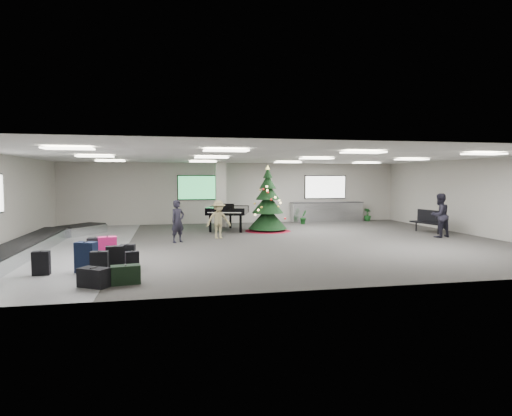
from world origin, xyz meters
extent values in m
plane|color=#3A3834|center=(0.00, 0.00, 0.00)|extent=(18.00, 18.00, 0.00)
cube|color=#A9A69B|center=(0.00, 7.00, 1.60)|extent=(18.00, 0.02, 3.20)
cube|color=#A9A69B|center=(0.00, -7.00, 1.60)|extent=(18.00, 0.02, 3.20)
cube|color=#A9A69B|center=(-9.00, 0.00, 1.60)|extent=(0.02, 14.00, 3.20)
cube|color=#A9A69B|center=(9.00, 0.00, 1.60)|extent=(0.02, 14.00, 3.20)
cube|color=silver|center=(0.00, 0.00, 3.20)|extent=(18.00, 14.00, 0.02)
cube|color=slate|center=(-7.00, 0.00, 0.00)|extent=(4.00, 14.00, 0.01)
cube|color=beige|center=(-1.00, 5.60, 1.60)|extent=(0.50, 0.50, 3.20)
cube|color=green|center=(-2.00, 6.95, 1.90)|extent=(2.20, 0.08, 1.30)
cube|color=white|center=(5.00, 6.95, 1.90)|extent=(2.40, 0.08, 1.30)
cube|color=white|center=(-6.00, -4.00, 3.14)|extent=(1.20, 0.60, 0.04)
cube|color=white|center=(-6.00, 0.00, 3.14)|extent=(1.20, 0.60, 0.04)
cube|color=white|center=(-6.00, 4.00, 3.14)|extent=(1.20, 0.60, 0.04)
cube|color=white|center=(-2.00, -4.00, 3.14)|extent=(1.20, 0.60, 0.04)
cube|color=white|center=(-2.00, 0.00, 3.14)|extent=(1.20, 0.60, 0.04)
cube|color=white|center=(-2.00, 4.00, 3.14)|extent=(1.20, 0.60, 0.04)
cube|color=white|center=(2.00, -4.00, 3.14)|extent=(1.20, 0.60, 0.04)
cube|color=white|center=(2.00, 0.00, 3.14)|extent=(1.20, 0.60, 0.04)
cube|color=white|center=(2.00, 4.00, 3.14)|extent=(1.20, 0.60, 0.04)
cube|color=white|center=(6.00, -4.00, 3.14)|extent=(1.20, 0.60, 0.04)
cube|color=white|center=(6.00, 0.00, 3.14)|extent=(1.20, 0.60, 0.04)
cube|color=white|center=(6.00, 4.00, 3.14)|extent=(1.20, 0.60, 0.04)
cube|color=silver|center=(-8.00, -1.00, 0.19)|extent=(1.00, 8.00, 0.38)
cube|color=black|center=(-8.00, -1.00, 0.40)|extent=(0.95, 7.90, 0.05)
cube|color=silver|center=(-7.20, 3.60, 0.19)|extent=(1.97, 2.21, 0.38)
cube|color=black|center=(-7.20, 3.60, 0.40)|extent=(1.87, 2.10, 0.05)
cube|color=silver|center=(5.00, 6.65, 0.53)|extent=(4.00, 0.60, 1.05)
cube|color=#28282A|center=(5.00, 6.65, 1.06)|extent=(4.05, 0.65, 0.04)
cube|color=black|center=(-5.20, -4.83, 0.32)|extent=(0.42, 0.24, 0.63)
cube|color=black|center=(-5.20, -4.83, 0.64)|extent=(0.03, 0.14, 0.02)
cube|color=black|center=(-4.89, -4.36, 0.34)|extent=(0.46, 0.28, 0.68)
cube|color=black|center=(-4.89, -4.36, 0.69)|extent=(0.05, 0.14, 0.02)
cube|color=#E41D6D|center=(-5.23, -3.19, 0.39)|extent=(0.53, 0.35, 0.77)
cube|color=black|center=(-5.23, -3.19, 0.78)|extent=(0.06, 0.17, 0.02)
cube|color=black|center=(-4.66, -3.56, 0.29)|extent=(0.42, 0.27, 0.59)
cube|color=black|center=(-4.66, -3.56, 0.60)|extent=(0.05, 0.13, 0.02)
cube|color=black|center=(-5.61, -4.20, 0.39)|extent=(0.58, 0.45, 0.78)
cube|color=black|center=(-5.61, -4.20, 0.79)|extent=(0.09, 0.18, 0.02)
cube|color=black|center=(-6.64, -4.31, 0.30)|extent=(0.40, 0.22, 0.60)
cube|color=black|center=(-6.64, -4.31, 0.61)|extent=(0.03, 0.13, 0.02)
cube|color=black|center=(-4.52, -5.62, 0.21)|extent=(0.68, 0.42, 0.43)
cube|color=black|center=(-4.52, -5.62, 0.44)|extent=(0.06, 0.19, 0.02)
cube|color=black|center=(-4.49, -4.13, 0.24)|extent=(0.37, 0.25, 0.49)
cube|color=black|center=(-4.49, -4.13, 0.50)|extent=(0.05, 0.11, 0.02)
cube|color=black|center=(-5.69, -2.35, 0.32)|extent=(0.44, 0.27, 0.63)
cube|color=black|center=(-5.69, -2.35, 0.64)|extent=(0.04, 0.15, 0.02)
cube|color=black|center=(-5.17, -5.78, 0.21)|extent=(0.74, 0.65, 0.43)
cube|color=black|center=(-5.17, -5.78, 0.44)|extent=(0.14, 0.20, 0.02)
cone|color=maroon|center=(0.84, 3.18, 0.07)|extent=(2.09, 2.09, 0.13)
cylinder|color=#3F2819|center=(0.84, 3.18, 0.27)|extent=(0.13, 0.13, 0.55)
cone|color=black|center=(0.84, 3.18, 0.60)|extent=(1.76, 1.76, 0.99)
cone|color=black|center=(0.84, 3.18, 1.26)|extent=(1.43, 1.43, 0.88)
cone|color=black|center=(0.84, 3.18, 1.81)|extent=(1.10, 1.10, 0.77)
cone|color=black|center=(0.84, 3.18, 2.25)|extent=(0.77, 0.77, 0.66)
cone|color=black|center=(0.84, 3.18, 2.64)|extent=(0.44, 0.44, 0.49)
cone|color=#FFE566|center=(0.84, 3.18, 2.88)|extent=(0.18, 0.18, 0.20)
cube|color=black|center=(-0.88, 3.86, 0.93)|extent=(2.23, 2.38, 0.32)
cube|color=black|center=(-1.18, 2.83, 0.84)|extent=(1.67, 0.78, 0.11)
cube|color=white|center=(-1.19, 2.79, 0.90)|extent=(1.45, 0.56, 0.02)
cube|color=black|center=(-1.10, 3.10, 1.15)|extent=(0.77, 0.25, 0.25)
cylinder|color=black|center=(-1.75, 3.29, 0.38)|extent=(0.11, 0.11, 0.77)
cylinder|color=black|center=(-0.45, 2.91, 0.38)|extent=(0.11, 0.11, 0.77)
cylinder|color=black|center=(-0.66, 4.61, 0.38)|extent=(0.11, 0.11, 0.77)
cube|color=black|center=(7.58, 1.23, 0.44)|extent=(0.86, 1.64, 0.06)
cylinder|color=black|center=(7.58, 0.61, 0.21)|extent=(0.06, 0.06, 0.42)
cylinder|color=black|center=(7.58, 1.86, 0.21)|extent=(0.06, 0.06, 0.42)
cube|color=black|center=(7.81, 1.23, 0.73)|extent=(0.40, 1.53, 0.52)
imported|color=black|center=(-3.22, 0.51, 0.79)|extent=(0.69, 0.64, 1.58)
imported|color=#998C5E|center=(-1.62, 1.26, 0.76)|extent=(1.05, 0.69, 1.51)
imported|color=black|center=(7.17, -0.22, 0.89)|extent=(0.99, 0.85, 1.78)
imported|color=#123A18|center=(3.33, 5.70, 0.37)|extent=(0.51, 0.52, 0.73)
imported|color=#123A18|center=(7.34, 6.50, 0.36)|extent=(0.56, 0.56, 0.71)
camera|label=1|loc=(-3.53, -15.56, 2.39)|focal=30.00mm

